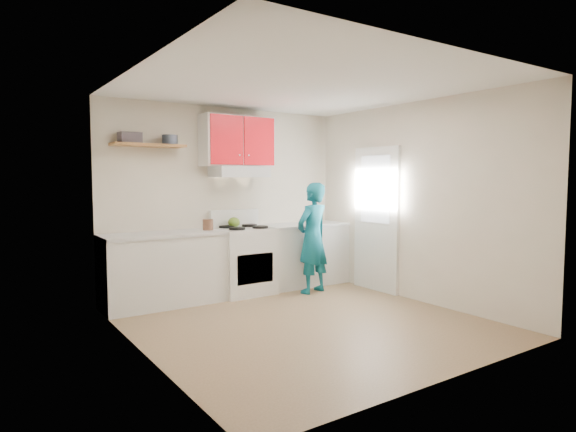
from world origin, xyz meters
TOP-DOWN VIEW (x-y plane):
  - floor at (0.00, 0.00)m, footprint 3.80×3.80m
  - ceiling at (0.00, 0.00)m, footprint 3.60×3.80m
  - back_wall at (0.00, 1.90)m, footprint 3.60×0.04m
  - front_wall at (0.00, -1.90)m, footprint 3.60×0.04m
  - left_wall at (-1.80, 0.00)m, footprint 0.04×3.80m
  - right_wall at (1.80, 0.00)m, footprint 0.04×3.80m
  - door at (1.78, 0.70)m, footprint 0.05×0.85m
  - door_glass at (1.75, 0.70)m, footprint 0.01×0.55m
  - counter_left at (-1.04, 1.60)m, footprint 1.52×0.60m
  - counter_right at (1.14, 1.60)m, footprint 1.32×0.60m
  - stove at (0.10, 1.57)m, footprint 0.76×0.65m
  - range_hood at (0.10, 1.68)m, footprint 0.76×0.44m
  - upper_cabinets at (0.10, 1.73)m, footprint 1.02×0.33m
  - shelf at (-1.15, 1.75)m, footprint 0.90×0.30m
  - books at (-1.37, 1.78)m, footprint 0.27×0.20m
  - tin at (-0.87, 1.74)m, footprint 0.20×0.20m
  - kettle at (0.02, 1.71)m, footprint 0.19×0.19m
  - crock at (-0.43, 1.58)m, footprint 0.17×0.17m
  - cutting_board at (1.00, 1.52)m, footprint 0.29×0.22m
  - silicone_mat at (1.56, 1.62)m, footprint 0.35×0.32m
  - person at (0.93, 1.09)m, footprint 0.64×0.49m

SIDE VIEW (x-z plane):
  - floor at x=0.00m, z-range 0.00..0.00m
  - counter_left at x=-1.04m, z-range 0.00..0.90m
  - counter_right at x=1.14m, z-range 0.00..0.90m
  - stove at x=0.10m, z-range 0.00..0.92m
  - person at x=0.93m, z-range 0.00..1.55m
  - silicone_mat at x=1.56m, z-range 0.90..0.91m
  - cutting_board at x=1.00m, z-range 0.90..0.92m
  - crock at x=-0.43m, z-range 0.90..1.07m
  - kettle at x=0.02m, z-range 0.92..1.06m
  - door at x=1.78m, z-range 0.00..2.05m
  - back_wall at x=0.00m, z-range 0.00..2.60m
  - front_wall at x=0.00m, z-range 0.00..2.60m
  - left_wall at x=-1.80m, z-range 0.00..2.60m
  - right_wall at x=1.80m, z-range 0.00..2.60m
  - door_glass at x=1.75m, z-range 0.98..1.92m
  - range_hood at x=0.10m, z-range 1.62..1.77m
  - shelf at x=-1.15m, z-range 2.00..2.04m
  - tin at x=-0.87m, z-range 2.04..2.16m
  - books at x=-1.37m, z-range 2.04..2.17m
  - upper_cabinets at x=0.10m, z-range 1.77..2.47m
  - ceiling at x=0.00m, z-range 2.58..2.62m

